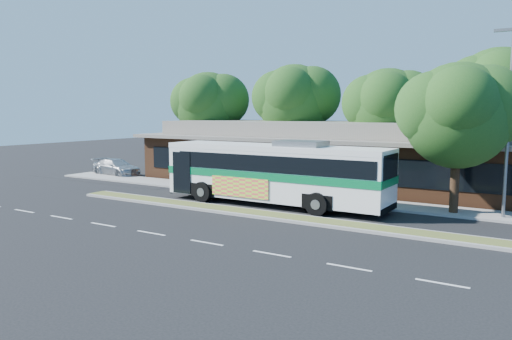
{
  "coord_description": "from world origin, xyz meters",
  "views": [
    {
      "loc": [
        11.9,
        -20.47,
        5.24
      ],
      "look_at": [
        -2.44,
        2.69,
        2.0
      ],
      "focal_mm": 35.0,
      "sensor_mm": 36.0,
      "label": 1
    }
  ],
  "objects_px": {
    "lamp_post": "(508,118)",
    "sedan": "(117,167)",
    "sidewalk_tree": "(467,113)",
    "transit_bus": "(275,169)"
  },
  "relations": [
    {
      "from": "sedan",
      "to": "transit_bus",
      "type": "bearing_deg",
      "value": -98.13
    },
    {
      "from": "transit_bus",
      "to": "sedan",
      "type": "xyz_separation_m",
      "value": [
        -17.35,
        4.4,
        -1.36
      ]
    },
    {
      "from": "lamp_post",
      "to": "transit_bus",
      "type": "xyz_separation_m",
      "value": [
        -11.18,
        -2.6,
        -2.87
      ]
    },
    {
      "from": "sedan",
      "to": "lamp_post",
      "type": "bearing_deg",
      "value": -87.51
    },
    {
      "from": "transit_bus",
      "to": "sidewalk_tree",
      "type": "bearing_deg",
      "value": 16.02
    },
    {
      "from": "lamp_post",
      "to": "sidewalk_tree",
      "type": "distance_m",
      "value": 1.87
    },
    {
      "from": "transit_bus",
      "to": "sidewalk_tree",
      "type": "relative_size",
      "value": 1.71
    },
    {
      "from": "lamp_post",
      "to": "transit_bus",
      "type": "relative_size",
      "value": 0.7
    },
    {
      "from": "lamp_post",
      "to": "sedan",
      "type": "bearing_deg",
      "value": 176.39
    },
    {
      "from": "lamp_post",
      "to": "transit_bus",
      "type": "height_order",
      "value": "lamp_post"
    }
  ]
}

